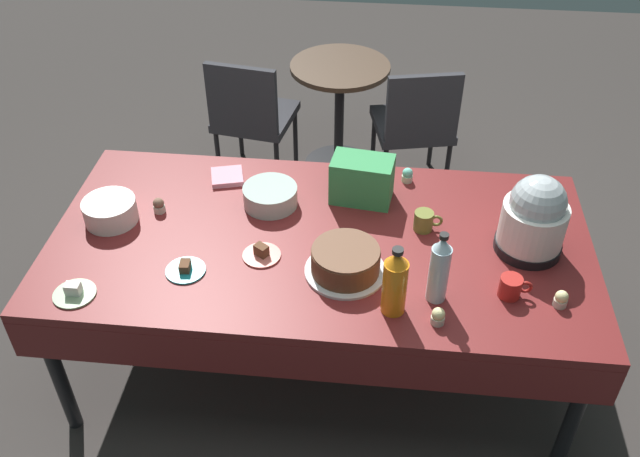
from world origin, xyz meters
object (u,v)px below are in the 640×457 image
at_px(frosted_layer_cake, 346,261).
at_px(coffee_mug_red, 511,287).
at_px(cupcake_lemon, 159,205).
at_px(round_cafe_table, 340,98).
at_px(glass_salad_bowl, 270,196).
at_px(soda_bottle_orange_juice, 395,283).
at_px(soda_carton, 362,180).
at_px(slow_cooker, 534,218).
at_px(dessert_plate_sage, 74,292).
at_px(dessert_plate_teal, 185,269).
at_px(ceramic_snack_bowl, 110,211).
at_px(soda_bottle_water, 439,269).
at_px(dessert_plate_coral, 262,254).
at_px(potluck_table, 320,249).
at_px(maroon_chair_left, 251,113).
at_px(coffee_mug_olive, 424,221).
at_px(maroon_chair_right, 416,122).
at_px(cupcake_mint, 561,299).
at_px(cupcake_cocoa, 407,175).
at_px(cupcake_vanilla, 438,316).

relative_size(frosted_layer_cake, coffee_mug_red, 2.57).
height_order(cupcake_lemon, round_cafe_table, cupcake_lemon).
xyz_separation_m(glass_salad_bowl, coffee_mug_red, (0.97, -0.46, -0.00)).
relative_size(soda_bottle_orange_juice, soda_carton, 1.11).
relative_size(glass_salad_bowl, coffee_mug_red, 1.92).
height_order(slow_cooker, soda_carton, slow_cooker).
bearing_deg(dessert_plate_sage, cupcake_lemon, 71.85).
bearing_deg(dessert_plate_teal, ceramic_snack_bowl, 144.45).
bearing_deg(soda_bottle_water, glass_salad_bowl, 144.26).
bearing_deg(dessert_plate_coral, ceramic_snack_bowl, 166.45).
bearing_deg(potluck_table, coffee_mug_red, -19.22).
height_order(dessert_plate_teal, maroon_chair_left, maroon_chair_left).
distance_m(frosted_layer_cake, coffee_mug_olive, 0.42).
bearing_deg(coffee_mug_olive, cupcake_lemon, 179.90).
distance_m(coffee_mug_olive, round_cafe_table, 1.63).
distance_m(slow_cooker, glass_salad_bowl, 1.09).
xyz_separation_m(soda_bottle_orange_juice, round_cafe_table, (-0.35, 2.01, -0.39)).
bearing_deg(maroon_chair_right, ceramic_snack_bowl, -133.02).
relative_size(dessert_plate_teal, soda_bottle_orange_juice, 0.54).
height_order(frosted_layer_cake, dessert_plate_teal, frosted_layer_cake).
distance_m(soda_bottle_orange_juice, soda_bottle_water, 0.17).
bearing_deg(soda_carton, maroon_chair_left, 129.63).
relative_size(potluck_table, maroon_chair_right, 2.59).
bearing_deg(dessert_plate_coral, maroon_chair_left, 102.52).
relative_size(glass_salad_bowl, maroon_chair_left, 0.28).
bearing_deg(dessert_plate_sage, round_cafe_table, 68.26).
relative_size(frosted_layer_cake, dessert_plate_teal, 2.02).
xyz_separation_m(dessert_plate_sage, coffee_mug_olive, (1.29, 0.52, 0.03)).
distance_m(coffee_mug_olive, maroon_chair_left, 1.67).
bearing_deg(cupcake_lemon, maroon_chair_right, 49.62).
bearing_deg(dessert_plate_coral, round_cafe_table, 84.60).
bearing_deg(cupcake_mint, maroon_chair_left, 130.76).
xyz_separation_m(dessert_plate_sage, cupcake_cocoa, (1.22, 0.86, 0.02)).
distance_m(dessert_plate_teal, cupcake_mint, 1.40).
xyz_separation_m(cupcake_vanilla, soda_carton, (-0.31, 0.71, 0.07)).
xyz_separation_m(cupcake_lemon, round_cafe_table, (0.65, 1.54, -0.28)).
relative_size(coffee_mug_red, soda_carton, 0.47).
bearing_deg(cupcake_mint, cupcake_vanilla, -163.46).
bearing_deg(slow_cooker, maroon_chair_left, 134.87).
height_order(soda_carton, round_cafe_table, soda_carton).
height_order(ceramic_snack_bowl, cupcake_cocoa, ceramic_snack_bowl).
relative_size(cupcake_mint, maroon_chair_right, 0.08).
bearing_deg(soda_bottle_water, maroon_chair_left, 120.82).
xyz_separation_m(glass_salad_bowl, cupcake_vanilla, (0.70, -0.63, -0.01)).
relative_size(ceramic_snack_bowl, round_cafe_table, 0.31).
bearing_deg(coffee_mug_olive, cupcake_cocoa, 101.74).
bearing_deg(dessert_plate_teal, slow_cooker, 11.51).
relative_size(cupcake_vanilla, maroon_chair_left, 0.08).
bearing_deg(dessert_plate_sage, glass_salad_bowl, 44.55).
xyz_separation_m(dessert_plate_teal, cupcake_mint, (1.40, -0.04, 0.02)).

